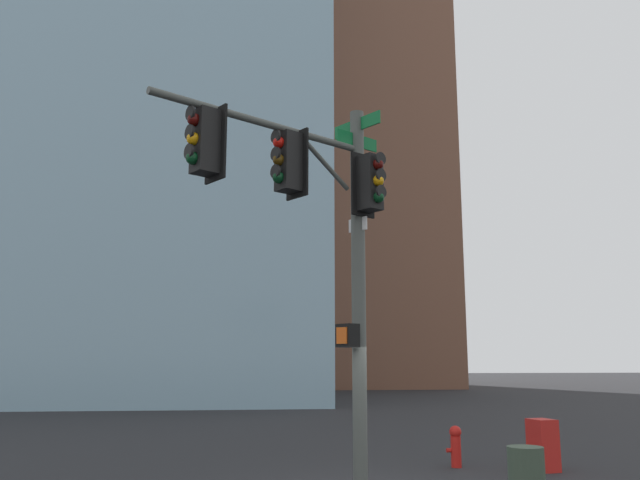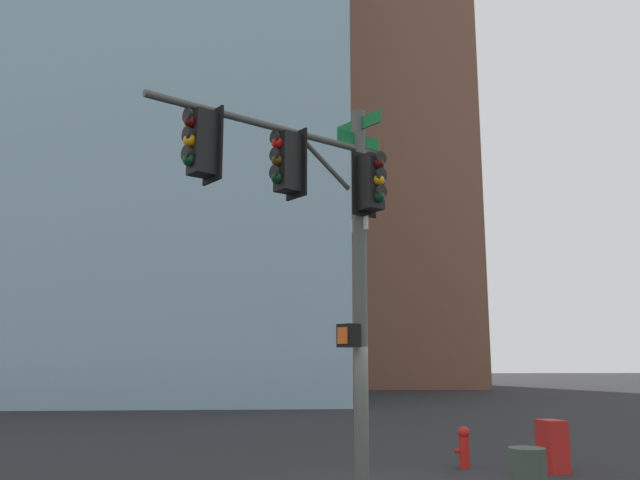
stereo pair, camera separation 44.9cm
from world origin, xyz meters
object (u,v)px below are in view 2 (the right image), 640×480
fire_hydrant (464,445)px  newspaper_box (553,446)px  litter_bin (528,480)px  signal_pole_assembly (322,222)px

fire_hydrant → newspaper_box: (-1.67, 0.67, 0.05)m
litter_bin → newspaper_box: 3.92m
fire_hydrant → litter_bin: 4.11m
signal_pole_assembly → newspaper_box: 7.01m
newspaper_box → litter_bin: bearing=51.3°
signal_pole_assembly → fire_hydrant: bearing=-168.0°
signal_pole_assembly → newspaper_box: (-4.98, -2.78, -4.07)m
litter_bin → signal_pole_assembly: bearing=-11.9°
fire_hydrant → newspaper_box: newspaper_box is taller
signal_pole_assembly → litter_bin: bearing=134.0°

